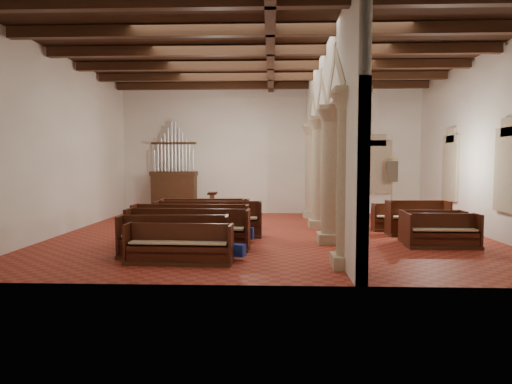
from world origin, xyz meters
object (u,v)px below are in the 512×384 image
(pipe_organ, at_px, (174,185))
(aisle_pew_0, at_px, (443,236))
(processional_banner, at_px, (392,197))
(nave_pew_0, at_px, (179,251))
(lectern, at_px, (212,205))

(pipe_organ, bearing_deg, aisle_pew_0, -38.99)
(processional_banner, xyz_separation_m, nave_pew_0, (-7.69, -9.56, -0.52))
(processional_banner, bearing_deg, pipe_organ, 154.14)
(aisle_pew_0, bearing_deg, lectern, 135.83)
(processional_banner, height_order, nave_pew_0, processional_banner)
(lectern, distance_m, processional_banner, 8.24)
(aisle_pew_0, bearing_deg, nave_pew_0, -162.87)
(lectern, height_order, aisle_pew_0, lectern)
(pipe_organ, relative_size, aisle_pew_0, 2.18)
(aisle_pew_0, bearing_deg, processional_banner, 85.50)
(pipe_organ, height_order, aisle_pew_0, pipe_organ)
(lectern, distance_m, aisle_pew_0, 10.66)
(pipe_organ, distance_m, aisle_pew_0, 12.13)
(lectern, bearing_deg, aisle_pew_0, -64.09)
(nave_pew_0, bearing_deg, processional_banner, 53.62)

